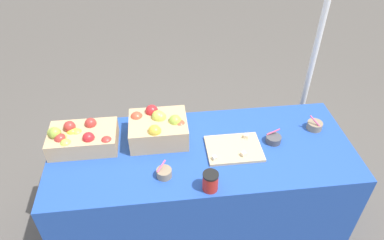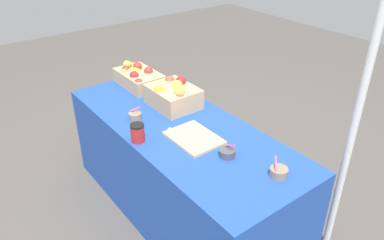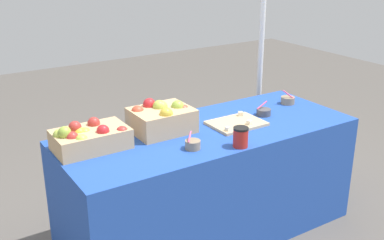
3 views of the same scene
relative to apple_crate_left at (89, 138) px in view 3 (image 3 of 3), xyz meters
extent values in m
plane|color=#56514C|center=(0.74, -0.11, -0.81)|extent=(10.00, 10.00, 0.00)
cube|color=#234CAD|center=(0.74, -0.11, -0.44)|extent=(1.90, 0.76, 0.74)
cube|color=tan|center=(0.01, 0.01, -0.01)|extent=(0.41, 0.26, 0.12)
sphere|color=red|center=(0.06, -0.06, 0.05)|extent=(0.07, 0.07, 0.07)
sphere|color=gold|center=(-0.05, 0.02, 0.03)|extent=(0.07, 0.07, 0.07)
sphere|color=#B2332D|center=(0.06, 0.07, 0.05)|extent=(0.07, 0.07, 0.07)
sphere|color=#B2C64C|center=(-0.07, -0.08, 0.03)|extent=(0.07, 0.07, 0.07)
sphere|color=#B2332D|center=(-0.06, 0.04, 0.06)|extent=(0.07, 0.07, 0.07)
sphere|color=#99B742|center=(-0.14, -0.01, 0.07)|extent=(0.07, 0.07, 0.07)
sphere|color=#B2C64C|center=(-0.10, -0.03, 0.02)|extent=(0.07, 0.07, 0.07)
sphere|color=#B2C64C|center=(-0.16, 0.02, 0.04)|extent=(0.07, 0.07, 0.07)
sphere|color=#99B742|center=(-0.02, 0.01, 0.02)|extent=(0.07, 0.07, 0.07)
sphere|color=#B2332D|center=(-0.11, -0.04, 0.04)|extent=(0.07, 0.07, 0.07)
sphere|color=#B2332D|center=(0.17, -0.08, 0.02)|extent=(0.07, 0.07, 0.07)
cube|color=tan|center=(0.48, 0.02, 0.00)|extent=(0.36, 0.29, 0.15)
sphere|color=#D14C33|center=(0.62, -0.01, 0.05)|extent=(0.08, 0.08, 0.08)
sphere|color=#D14C33|center=(0.35, 0.08, 0.06)|extent=(0.08, 0.08, 0.08)
sphere|color=#B2C64C|center=(0.48, 0.06, 0.08)|extent=(0.08, 0.08, 0.08)
sphere|color=#99B742|center=(0.59, 0.01, 0.07)|extent=(0.08, 0.08, 0.08)
sphere|color=#B2C64C|center=(0.49, 0.05, 0.08)|extent=(0.08, 0.08, 0.08)
sphere|color=red|center=(0.45, 0.11, 0.08)|extent=(0.08, 0.08, 0.08)
sphere|color=gold|center=(0.46, -0.08, 0.08)|extent=(0.08, 0.08, 0.08)
cube|color=#D1B284|center=(0.94, -0.14, -0.06)|extent=(0.34, 0.26, 0.02)
cube|color=beige|center=(1.03, -0.06, -0.04)|extent=(0.04, 0.04, 0.03)
cube|color=beige|center=(0.98, -0.21, -0.04)|extent=(0.03, 0.03, 0.03)
cube|color=beige|center=(0.80, -0.23, -0.04)|extent=(0.03, 0.03, 0.02)
cylinder|color=gray|center=(0.50, -0.31, -0.05)|extent=(0.09, 0.09, 0.05)
cylinder|color=#EA598C|center=(0.48, -0.30, 0.00)|extent=(0.06, 0.06, 0.05)
cylinder|color=#4C4C51|center=(1.20, -0.10, -0.05)|extent=(0.10, 0.10, 0.04)
cylinder|color=#EA598C|center=(1.20, -0.08, 0.00)|extent=(0.08, 0.01, 0.05)
cylinder|color=gray|center=(1.51, 0.00, -0.05)|extent=(0.10, 0.10, 0.05)
cylinder|color=#EA598C|center=(1.50, -0.02, 0.00)|extent=(0.07, 0.06, 0.07)
cylinder|color=red|center=(0.75, -0.43, -0.02)|extent=(0.09, 0.09, 0.11)
cylinder|color=black|center=(0.75, -0.43, 0.04)|extent=(0.09, 0.09, 0.01)
cylinder|color=white|center=(1.63, 0.46, 0.24)|extent=(0.04, 0.04, 2.10)
camera|label=1|loc=(0.50, -1.68, 1.45)|focal=32.89mm
camera|label=2|loc=(2.53, -1.36, 1.21)|focal=35.33mm
camera|label=3|loc=(-0.83, -2.38, 1.03)|focal=44.33mm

